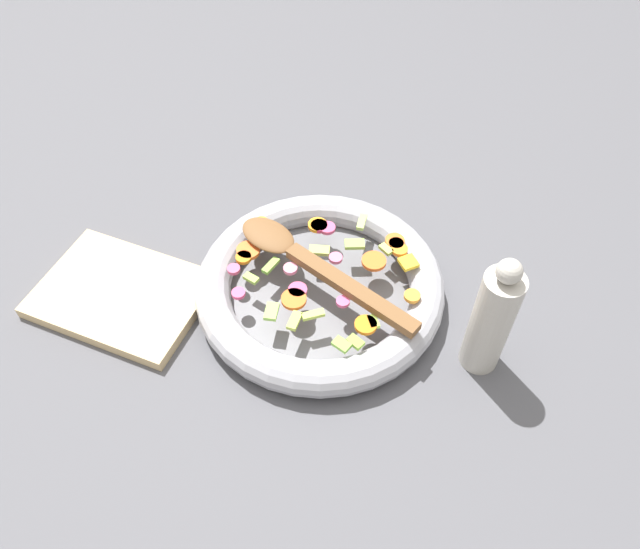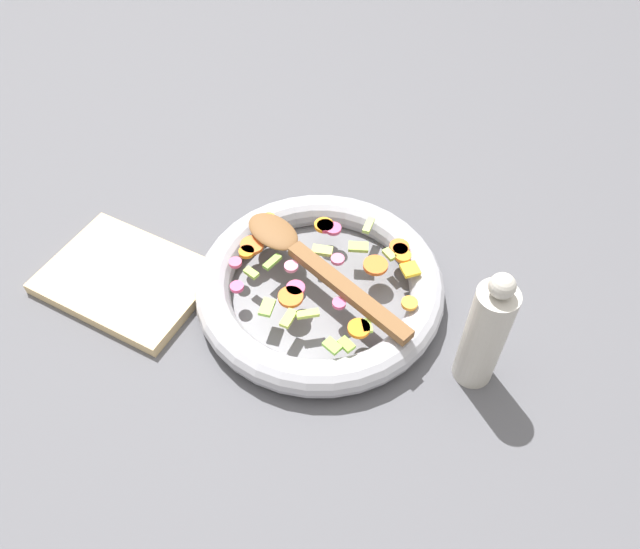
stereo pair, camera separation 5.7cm
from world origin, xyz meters
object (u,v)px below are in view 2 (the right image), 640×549
at_px(wooden_spoon, 308,259).
at_px(cutting_board, 126,279).
at_px(skillet, 320,287).
at_px(pepper_mill, 485,334).

xyz_separation_m(wooden_spoon, cutting_board, (0.24, 0.12, -0.05)).
bearing_deg(wooden_spoon, skillet, 162.08).
bearing_deg(pepper_mill, cutting_board, 10.76).
distance_m(skillet, wooden_spoon, 0.05).
distance_m(skillet, pepper_mill, 0.25).
distance_m(skillet, cutting_board, 0.29).
relative_size(wooden_spoon, cutting_board, 1.29).
height_order(wooden_spoon, pepper_mill, pepper_mill).
relative_size(wooden_spoon, pepper_mill, 1.52).
relative_size(skillet, pepper_mill, 1.78).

